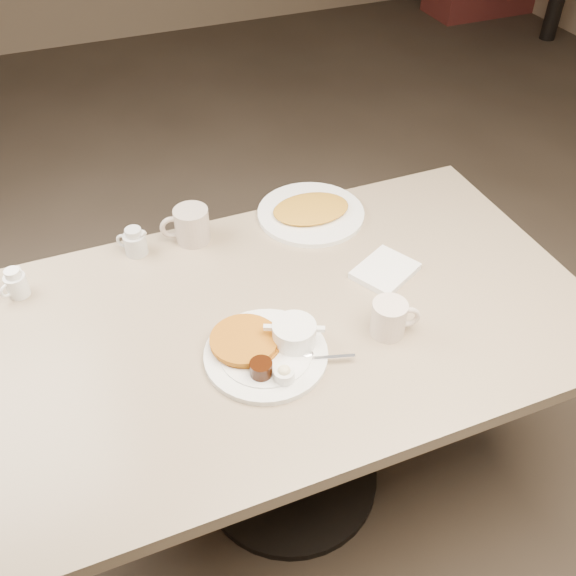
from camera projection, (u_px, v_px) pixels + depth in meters
name	position (u px, v px, depth m)	size (l,w,h in m)	color
room	(292.00, 55.00, 1.14)	(7.04, 8.04, 2.84)	#4C3F33
diner_table	(291.00, 359.00, 1.69)	(1.50, 0.90, 0.75)	tan
main_plate	(268.00, 347.00, 1.46)	(0.38, 0.38, 0.07)	white
coffee_mug_near	(390.00, 318.00, 1.50)	(0.13, 0.10, 0.09)	silver
napkin	(385.00, 271.00, 1.68)	(0.20, 0.19, 0.02)	white
coffee_mug_far	(191.00, 225.00, 1.76)	(0.15, 0.11, 0.10)	#BBAB9C
creamer_left	(16.00, 284.00, 1.60)	(0.08, 0.07, 0.08)	white
creamer_right	(135.00, 242.00, 1.73)	(0.08, 0.07, 0.08)	silver
hash_plate	(311.00, 212.00, 1.87)	(0.33, 0.33, 0.04)	white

